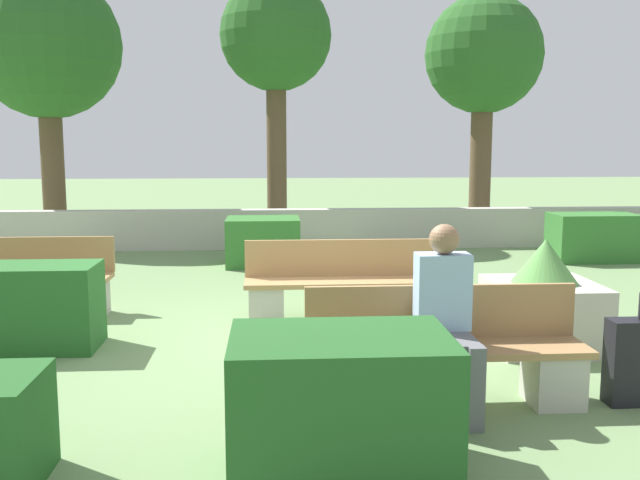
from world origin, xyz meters
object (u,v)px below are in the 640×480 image
Objects in this scene: bench_front at (446,360)px; suitcase at (637,362)px; bench_right_side at (37,287)px; tree_center_left at (276,40)px; person_seated_man at (446,311)px; tree_center_right at (484,59)px; bench_left_side at (342,290)px; planter_corner_right at (543,304)px; tree_leftmost at (47,47)px.

bench_front is 2.45× the size of suitcase.
bench_right_side is 0.32× the size of tree_center_left.
tree_center_right is at bearing 72.29° from person_seated_man.
bench_right_side is at bearing 141.00° from person_seated_man.
bench_left_side is 3.34m from bench_right_side.
tree_center_left reaches higher than tree_center_right.
planter_corner_right is 8.75m from tree_center_left.
bench_front is 1.86m from planter_corner_right.
person_seated_man reaches higher than suitcase.
planter_corner_right is 0.22× the size of tree_center_right.
suitcase is (5.21, -3.01, 0.00)m from bench_right_side.
bench_right_side is at bearing -138.35° from tree_center_right.
bench_right_side is 7.41m from tree_leftmost.
tree_leftmost is (-5.46, 9.45, 2.94)m from person_seated_man.
tree_leftmost is (-5.50, 9.31, 3.34)m from bench_front.
tree_center_right reaches higher than planter_corner_right.
tree_leftmost reaches higher than person_seated_man.
planter_corner_right is at bearing -49.60° from tree_leftmost.
person_seated_man is at bearing -106.82° from bench_front.
bench_front and bench_left_side have the same top height.
tree_center_right is at bearing -3.28° from tree_leftmost.
suitcase is (0.13, -1.46, -0.10)m from planter_corner_right.
tree_center_right is (6.65, 5.91, 3.15)m from bench_right_side.
tree_center_left reaches higher than person_seated_man.
tree_center_left is at bearing 90.71° from bench_left_side.
person_seated_man is at bearing -45.65° from bench_right_side.
bench_left_side is at bearing 101.62° from bench_front.
person_seated_man is 11.31m from tree_leftmost.
suitcase is at bearing -36.68° from bench_right_side.
planter_corner_right is at bearing -37.19° from bench_left_side.
bench_left_side is 0.44× the size of tree_center_right.
bench_front is at bearing -44.03° from bench_right_side.
tree_center_right is (1.57, 7.46, 3.05)m from planter_corner_right.
bench_right_side is at bearing 149.98° from suitcase.
tree_leftmost reaches higher than planter_corner_right.
person_seated_man is (0.47, -2.63, 0.40)m from bench_left_side.
suitcase is 0.18× the size of tree_center_right.
bench_left_side is 7.47m from tree_center_left.
bench_front is 0.40× the size of tree_leftmost.
bench_left_side is 3.20m from suitcase.
tree_center_right is at bearing 80.83° from suitcase.
bench_left_side is 7.82m from tree_center_right.
tree_center_left is (4.35, -0.24, 0.13)m from tree_leftmost.
person_seated_man reaches higher than bench_left_side.
tree_center_left is (2.67, 6.15, 3.49)m from bench_right_side.
bench_right_side is at bearing 167.73° from bench_left_side.
bench_left_side is at bearing -84.44° from tree_center_left.
bench_left_side reaches higher than suitcase.
bench_right_side is 1.21× the size of person_seated_man.
bench_front is 0.98× the size of bench_left_side.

